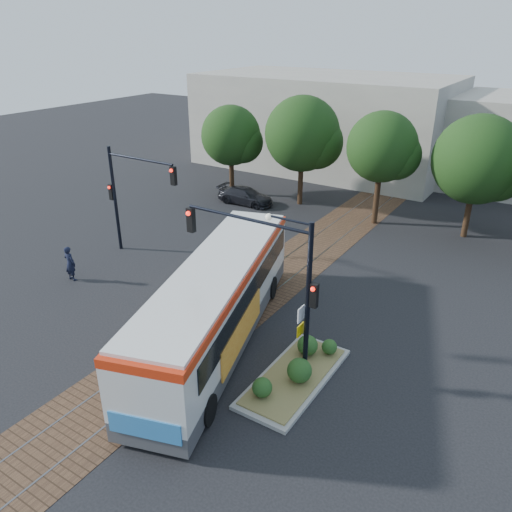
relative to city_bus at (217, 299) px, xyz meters
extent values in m
plane|color=black|center=(-0.89, 0.40, -1.91)|extent=(120.00, 120.00, 0.00)
cube|color=brown|center=(-0.89, 4.40, -1.91)|extent=(3.60, 40.00, 0.01)
cube|color=slate|center=(-1.64, 4.40, -1.90)|extent=(0.06, 40.00, 0.01)
cube|color=slate|center=(-0.14, 4.40, -1.90)|extent=(0.06, 40.00, 0.01)
cylinder|color=#382314|center=(-10.89, 16.40, -0.48)|extent=(0.36, 0.36, 2.86)
sphere|color=#173410|center=(-10.89, 16.40, 2.60)|extent=(4.40, 4.40, 4.40)
cylinder|color=#382314|center=(-5.39, 17.20, -0.35)|extent=(0.36, 0.36, 3.12)
sphere|color=#173410|center=(-5.39, 17.20, 3.16)|extent=(5.20, 5.20, 5.20)
cylinder|color=#382314|center=(0.61, 16.40, -0.22)|extent=(0.36, 0.36, 3.39)
sphere|color=#173410|center=(0.61, 16.40, 3.12)|extent=(4.40, 4.40, 4.40)
cylinder|color=#382314|center=(6.11, 17.20, -0.48)|extent=(0.36, 0.36, 2.86)
sphere|color=#173410|center=(6.11, 17.20, 2.90)|extent=(5.20, 5.20, 5.20)
cube|color=#ADA899|center=(-8.89, 28.40, 2.09)|extent=(22.00, 12.00, 8.00)
cube|color=#424245|center=(0.01, -0.05, -1.33)|extent=(6.33, 13.02, 0.75)
cube|color=silver|center=(0.01, -0.05, 0.06)|extent=(6.35, 13.03, 2.03)
cube|color=black|center=(-0.08, 0.26, 0.38)|extent=(6.03, 11.82, 0.96)
cube|color=red|center=(0.01, -0.05, 1.23)|extent=(6.39, 13.04, 0.32)
cube|color=silver|center=(0.01, -0.05, 1.45)|extent=(6.14, 12.59, 0.15)
cube|color=black|center=(1.85, -6.01, 0.49)|extent=(1.67, 0.63, 0.96)
cube|color=#2E78BB|center=(1.91, -6.18, -0.79)|extent=(2.26, 0.75, 0.75)
cube|color=orange|center=(1.65, -0.66, -0.58)|extent=(1.48, 4.61, 1.17)
cylinder|color=black|center=(0.19, -4.79, -1.38)|extent=(0.67, 1.13, 1.07)
cylinder|color=black|center=(2.54, -4.07, -1.38)|extent=(0.67, 1.13, 1.07)
cylinder|color=black|center=(-2.36, 3.46, -1.38)|extent=(0.67, 1.13, 1.07)
cylinder|color=black|center=(-0.01, 4.19, -1.38)|extent=(0.67, 1.13, 1.07)
cube|color=gray|center=(3.91, -0.60, -1.84)|extent=(2.20, 5.20, 0.15)
cube|color=olive|center=(3.91, -0.60, -1.72)|extent=(1.90, 4.80, 0.08)
sphere|color=#1E4719|center=(3.51, -2.20, -1.33)|extent=(0.70, 0.70, 0.70)
sphere|color=#1E4719|center=(4.21, -0.80, -1.23)|extent=(0.90, 0.90, 0.90)
sphere|color=#1E4719|center=(3.71, 0.80, -1.28)|extent=(0.80, 0.80, 0.80)
sphere|color=#1E4719|center=(4.41, 1.30, -1.38)|extent=(0.60, 0.60, 0.60)
cylinder|color=black|center=(4.21, -0.40, 1.30)|extent=(0.18, 0.18, 6.00)
cylinder|color=black|center=(1.71, -0.40, 3.90)|extent=(5.00, 0.12, 0.12)
cube|color=black|center=(-0.79, -0.40, 3.35)|extent=(0.28, 0.22, 0.95)
sphere|color=#FF190C|center=(-0.79, -0.54, 3.65)|extent=(0.18, 0.18, 0.18)
cube|color=black|center=(4.43, -0.40, 1.70)|extent=(0.26, 0.20, 0.90)
sphere|color=#FF190C|center=(4.43, -0.53, 2.00)|extent=(0.16, 0.16, 0.16)
cube|color=white|center=(4.03, -0.52, 0.90)|extent=(0.04, 0.45, 0.55)
cube|color=yellow|center=(4.03, -0.52, 0.25)|extent=(0.04, 0.45, 0.45)
cylinder|color=black|center=(3.41, -0.40, 4.20)|extent=(1.60, 0.08, 0.08)
sphere|color=silver|center=(2.61, -0.40, 4.15)|extent=(0.24, 0.24, 0.24)
cylinder|color=black|center=(-10.39, 4.40, 1.09)|extent=(0.18, 0.18, 6.00)
cylinder|color=black|center=(-8.14, 4.40, 3.69)|extent=(4.50, 0.12, 0.12)
cube|color=black|center=(-5.89, 4.40, 3.14)|extent=(0.28, 0.22, 0.95)
sphere|color=#FF190C|center=(-5.89, 4.26, 3.44)|extent=(0.18, 0.18, 0.18)
cube|color=black|center=(-10.61, 4.40, 1.49)|extent=(0.26, 0.20, 0.90)
sphere|color=#FF190C|center=(-10.61, 4.27, 1.79)|extent=(0.16, 0.16, 0.16)
imported|color=black|center=(-9.54, 0.25, -0.99)|extent=(0.68, 0.45, 1.84)
imported|color=black|center=(-8.75, 15.07, -1.30)|extent=(4.27, 1.87, 1.22)
camera|label=1|loc=(10.70, -13.81, 9.96)|focal=35.00mm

